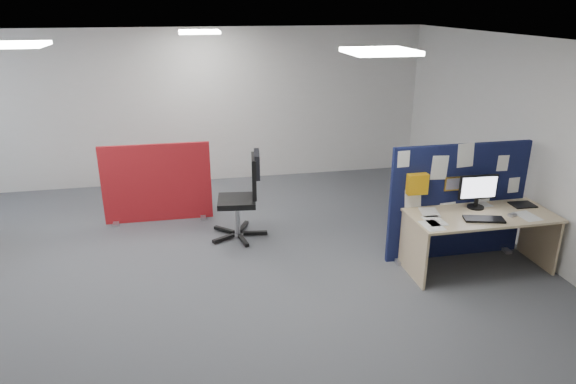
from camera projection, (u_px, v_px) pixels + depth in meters
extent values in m
plane|color=#4E5156|center=(179.00, 275.00, 6.18)|extent=(9.00, 9.00, 0.00)
cube|color=white|center=(159.00, 43.00, 5.24)|extent=(9.00, 7.00, 0.02)
cube|color=silver|center=(172.00, 108.00, 8.92)|extent=(9.00, 0.02, 2.70)
cube|color=silver|center=(530.00, 147.00, 6.55)|extent=(0.02, 7.00, 2.70)
cube|color=white|center=(380.00, 51.00, 4.70)|extent=(0.60, 0.60, 0.04)
cube|color=white|center=(16.00, 45.00, 5.42)|extent=(0.60, 0.60, 0.04)
cube|color=white|center=(199.00, 32.00, 7.63)|extent=(0.60, 0.60, 0.04)
cube|color=#0F1137|center=(457.00, 201.00, 6.43)|extent=(1.81, 0.06, 1.49)
cube|color=#A9A9AE|center=(397.00, 258.00, 6.54)|extent=(0.08, 0.30, 0.04)
cube|color=#A9A9AE|center=(503.00, 248.00, 6.82)|extent=(0.08, 0.30, 0.04)
cube|color=white|center=(404.00, 159.00, 6.04)|extent=(0.15, 0.01, 0.20)
cube|color=white|center=(440.00, 168.00, 6.17)|extent=(0.21, 0.01, 0.30)
cube|color=white|center=(466.00, 155.00, 6.19)|extent=(0.21, 0.01, 0.30)
cube|color=white|center=(503.00, 163.00, 6.33)|extent=(0.15, 0.01, 0.20)
cube|color=white|center=(413.00, 200.00, 6.25)|extent=(0.21, 0.01, 0.30)
cube|color=white|center=(483.00, 195.00, 6.43)|extent=(0.21, 0.01, 0.30)
cube|color=white|center=(514.00, 185.00, 6.47)|extent=(0.15, 0.01, 0.20)
cube|color=white|center=(447.00, 214.00, 6.42)|extent=(0.21, 0.01, 0.30)
cube|color=gold|center=(454.00, 184.00, 6.29)|extent=(0.24, 0.01, 0.18)
cube|color=#EBA10E|center=(417.00, 184.00, 6.14)|extent=(0.25, 0.10, 0.25)
cube|color=tan|center=(482.00, 215.00, 6.09)|extent=(1.74, 0.77, 0.03)
cube|color=tan|center=(413.00, 249.00, 6.06)|extent=(0.03, 0.71, 0.70)
cube|color=tan|center=(539.00, 237.00, 6.38)|extent=(0.03, 0.71, 0.70)
cube|color=tan|center=(464.00, 216.00, 6.48)|extent=(1.57, 0.02, 0.30)
cylinder|color=black|center=(475.00, 207.00, 6.27)|extent=(0.20, 0.20, 0.02)
cube|color=black|center=(476.00, 202.00, 6.25)|extent=(0.04, 0.03, 0.10)
cube|color=black|center=(478.00, 187.00, 6.18)|extent=(0.48, 0.05, 0.30)
cube|color=white|center=(479.00, 188.00, 6.16)|extent=(0.44, 0.02, 0.26)
cube|color=black|center=(484.00, 219.00, 5.91)|extent=(0.48, 0.29, 0.02)
cube|color=#A9A9AE|center=(512.00, 215.00, 6.02)|extent=(0.11, 0.09, 0.03)
cube|color=black|center=(523.00, 205.00, 6.35)|extent=(0.29, 0.23, 0.01)
cube|color=maroon|center=(157.00, 183.00, 7.54)|extent=(1.58, 0.07, 1.18)
cube|color=#A9A9AE|center=(116.00, 222.00, 7.62)|extent=(0.08, 0.30, 0.04)
cube|color=#A9A9AE|center=(203.00, 215.00, 7.86)|extent=(0.08, 0.30, 0.04)
cube|color=black|center=(255.00, 233.00, 7.21)|extent=(0.34, 0.09, 0.04)
cube|color=black|center=(243.00, 226.00, 7.41)|extent=(0.19, 0.33, 0.04)
cube|color=black|center=(224.00, 230.00, 7.31)|extent=(0.28, 0.27, 0.04)
cube|color=black|center=(223.00, 238.00, 7.04)|extent=(0.32, 0.21, 0.04)
cube|color=black|center=(243.00, 241.00, 6.98)|extent=(0.12, 0.34, 0.04)
cylinder|color=#A9A9AE|center=(237.00, 218.00, 7.11)|extent=(0.07, 0.07, 0.47)
cube|color=black|center=(237.00, 201.00, 7.02)|extent=(0.57, 0.57, 0.08)
cube|color=black|center=(254.00, 176.00, 6.91)|extent=(0.11, 0.47, 0.55)
cube|color=black|center=(257.00, 164.00, 6.86)|extent=(0.12, 0.43, 0.33)
cube|color=white|center=(435.00, 221.00, 5.90)|extent=(0.22, 0.30, 0.00)
cube|color=white|center=(429.00, 212.00, 6.13)|extent=(0.27, 0.34, 0.00)
cube|color=white|center=(528.00, 216.00, 6.02)|extent=(0.23, 0.32, 0.00)
cube|color=white|center=(432.00, 226.00, 5.77)|extent=(0.22, 0.30, 0.00)
cube|color=white|center=(479.00, 203.00, 6.42)|extent=(0.24, 0.32, 0.00)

